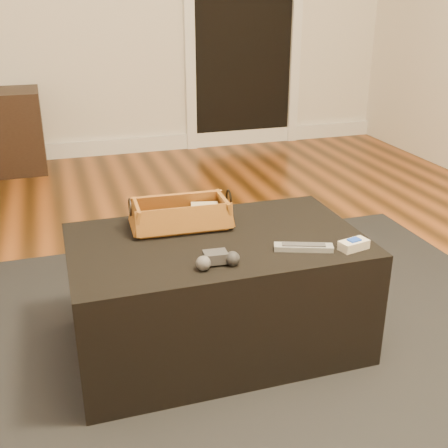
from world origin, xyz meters
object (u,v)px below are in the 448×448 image
object	(u,v)px
tv_remote	(177,223)
wicker_basket	(181,216)
ottoman	(217,292)
silver_remote	(303,247)
game_controller	(217,259)
cream_gadget	(354,245)

from	to	relation	value
tv_remote	wicker_basket	bearing A→B (deg)	30.87
ottoman	silver_remote	bearing A→B (deg)	-35.03
game_controller	silver_remote	bearing A→B (deg)	4.88
ottoman	cream_gadget	distance (m)	0.51
wicker_basket	game_controller	world-z (taller)	wicker_basket
tv_remote	cream_gadget	xyz separation A→B (m)	(0.51, -0.34, -0.01)
cream_gadget	silver_remote	bearing A→B (deg)	164.93
game_controller	silver_remote	xyz separation A→B (m)	(0.30, 0.03, -0.01)
ottoman	cream_gadget	bearing A→B (deg)	-27.94
cream_gadget	wicker_basket	bearing A→B (deg)	144.51
silver_remote	cream_gadget	world-z (taller)	cream_gadget
cream_gadget	tv_remote	bearing A→B (deg)	146.46
wicker_basket	cream_gadget	xyz separation A→B (m)	(0.50, -0.35, -0.03)
game_controller	silver_remote	distance (m)	0.30
wicker_basket	game_controller	bearing A→B (deg)	-84.41
silver_remote	wicker_basket	bearing A→B (deg)	137.27
ottoman	game_controller	world-z (taller)	game_controller
tv_remote	wicker_basket	size ratio (longest dim) A/B	0.51
game_controller	cream_gadget	world-z (taller)	game_controller
ottoman	silver_remote	world-z (taller)	silver_remote
wicker_basket	cream_gadget	bearing A→B (deg)	-35.49
ottoman	silver_remote	size ratio (longest dim) A/B	5.14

